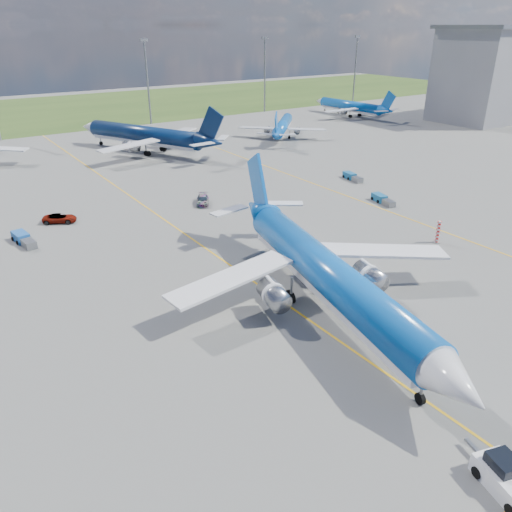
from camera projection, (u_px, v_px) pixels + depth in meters
ground at (328, 333)px, 46.18m from camera, size 400.00×400.00×0.00m
grass_strip at (13, 115)px, 158.73m from camera, size 400.00×80.00×0.01m
taxiway_lines at (191, 237)px, 67.05m from camera, size 60.25×160.00×0.02m
floodlight_masts at (75, 82)px, 128.52m from camera, size 202.20×0.50×22.70m
terminal_building at (501, 73)px, 146.86m from camera, size 42.00×22.00×26.00m
warning_post at (438, 232)px, 64.80m from camera, size 0.50×0.50×3.00m
bg_jet_n at (146, 152)px, 111.96m from camera, size 46.91×51.72×11.02m
bg_jet_ne at (283, 137)px, 127.34m from camera, size 38.24×38.50×8.07m
bg_jet_ene at (350, 116)px, 156.17m from camera, size 26.97×34.50×8.72m
main_airliner at (326, 310)px, 49.88m from camera, size 42.05×49.86×11.41m
pushback_tug at (507, 479)px, 30.36m from camera, size 3.32×6.07×2.02m
service_car_b at (60, 218)px, 71.81m from camera, size 5.13×4.00×1.29m
service_car_c at (203, 200)px, 79.19m from camera, size 3.96×4.94×1.34m
baggage_tug_w at (382, 200)px, 79.87m from camera, size 2.48×5.21×1.13m
baggage_tug_c at (24, 239)px, 64.97m from camera, size 2.21×5.56×1.21m
baggage_tug_e at (352, 177)px, 91.78m from camera, size 2.27×5.15×1.12m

